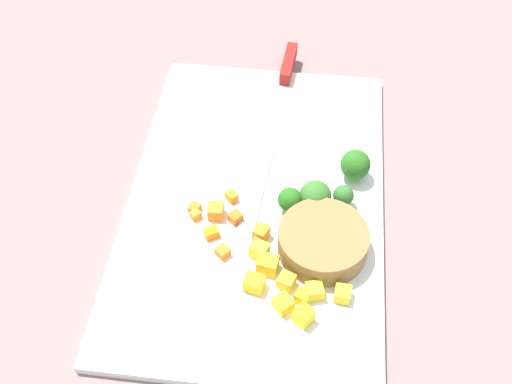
{
  "coord_description": "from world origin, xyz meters",
  "views": [
    {
      "loc": [
        -0.49,
        -0.06,
        0.61
      ],
      "look_at": [
        0.0,
        0.0,
        0.02
      ],
      "focal_mm": 43.99,
      "sensor_mm": 36.0,
      "label": 1
    }
  ],
  "objects": [
    {
      "name": "ground_plane",
      "position": [
        0.0,
        0.0,
        0.0
      ],
      "size": [
        4.0,
        4.0,
        0.0
      ],
      "primitive_type": "plane",
      "color": "gray"
    },
    {
      "name": "cutting_board",
      "position": [
        0.0,
        0.0,
        0.01
      ],
      "size": [
        0.49,
        0.31,
        0.01
      ],
      "primitive_type": "cube",
      "color": "white",
      "rests_on": "ground_plane"
    },
    {
      "name": "prep_bowl",
      "position": [
        -0.07,
        -0.09,
        0.03
      ],
      "size": [
        0.1,
        0.1,
        0.03
      ],
      "primitive_type": "cylinder",
      "color": "olive",
      "rests_on": "cutting_board"
    },
    {
      "name": "chef_knife",
      "position": [
        0.18,
        -0.01,
        0.02
      ],
      "size": [
        0.36,
        0.04,
        0.02
      ],
      "rotation": [
        0.0,
        0.0,
        3.07
      ],
      "color": "silver",
      "rests_on": "cutting_board"
    },
    {
      "name": "carrot_dice_0",
      "position": [
        -0.01,
        0.03,
        0.02
      ],
      "size": [
        0.02,
        0.02,
        0.01
      ],
      "primitive_type": "cube",
      "rotation": [
        0.0,
        0.0,
        2.32
      ],
      "color": "orange",
      "rests_on": "cutting_board"
    },
    {
      "name": "carrot_dice_1",
      "position": [
        -0.04,
        0.07,
        0.02
      ],
      "size": [
        0.02,
        0.02,
        0.01
      ],
      "primitive_type": "cube",
      "rotation": [
        0.0,
        0.0,
        2.36
      ],
      "color": "orange",
      "rests_on": "cutting_board"
    },
    {
      "name": "carrot_dice_2",
      "position": [
        -0.09,
        0.03,
        0.02
      ],
      "size": [
        0.02,
        0.02,
        0.01
      ],
      "primitive_type": "cube",
      "rotation": [
        0.0,
        0.0,
        0.89
      ],
      "color": "orange",
      "rests_on": "cutting_board"
    },
    {
      "name": "carrot_dice_3",
      "position": [
        -0.06,
        0.05,
        0.02
      ],
      "size": [
        0.02,
        0.02,
        0.01
      ],
      "primitive_type": "cube",
      "rotation": [
        0.0,
        0.0,
        2.12
      ],
      "color": "orange",
      "rests_on": "cutting_board"
    },
    {
      "name": "carrot_dice_4",
      "position": [
        -0.03,
        0.07,
        0.02
      ],
      "size": [
        0.02,
        0.02,
        0.01
      ],
      "primitive_type": "cube",
      "rotation": [
        0.0,
        0.0,
        1.2
      ],
      "color": "orange",
      "rests_on": "cutting_board"
    },
    {
      "name": "carrot_dice_5",
      "position": [
        -0.06,
        -0.01,
        0.02
      ],
      "size": [
        0.02,
        0.02,
        0.02
      ],
      "primitive_type": "cube",
      "rotation": [
        0.0,
        0.0,
        1.16
      ],
      "color": "orange",
      "rests_on": "cutting_board"
    },
    {
      "name": "carrot_dice_6",
      "position": [
        -0.04,
        0.02,
        0.02
      ],
      "size": [
        0.02,
        0.02,
        0.01
      ],
      "primitive_type": "cube",
      "rotation": [
        0.0,
        0.0,
        2.41
      ],
      "color": "orange",
      "rests_on": "cutting_board"
    },
    {
      "name": "carrot_dice_7",
      "position": [
        -0.03,
        0.04,
        0.02
      ],
      "size": [
        0.02,
        0.02,
        0.02
      ],
      "primitive_type": "cube",
      "rotation": [
        0.0,
        0.0,
        1.62
      ],
      "color": "orange",
      "rests_on": "cutting_board"
    },
    {
      "name": "pepper_dice_0",
      "position": [
        -0.13,
        -0.11,
        0.02
      ],
      "size": [
        0.02,
        0.02,
        0.02
      ],
      "primitive_type": "cube",
      "rotation": [
        0.0,
        0.0,
        3.04
      ],
      "color": "yellow",
      "rests_on": "cutting_board"
    },
    {
      "name": "pepper_dice_1",
      "position": [
        -0.15,
        -0.05,
        0.02
      ],
      "size": [
        0.03,
        0.03,
        0.02
      ],
      "primitive_type": "cube",
      "rotation": [
        0.0,
        0.0,
        2.3
      ],
      "color": "yellow",
      "rests_on": "cutting_board"
    },
    {
      "name": "pepper_dice_2",
      "position": [
        -0.13,
        -0.08,
        0.02
      ],
      "size": [
        0.02,
        0.02,
        0.02
      ],
      "primitive_type": "cube",
      "rotation": [
        0.0,
        0.0,
        1.85
      ],
      "color": "yellow",
      "rests_on": "cutting_board"
    },
    {
      "name": "pepper_dice_3",
      "position": [
        -0.1,
        -0.03,
        0.02
      ],
      "size": [
        0.02,
        0.03,
        0.02
      ],
      "primitive_type": "cube",
      "rotation": [
        0.0,
        0.0,
        2.99
      ],
      "color": "yellow",
      "rests_on": "cutting_board"
    },
    {
      "name": "pepper_dice_4",
      "position": [
        -0.12,
        -0.05,
        0.02
      ],
      "size": [
        0.02,
        0.02,
        0.02
      ],
      "primitive_type": "cube",
      "rotation": [
        0.0,
        0.0,
        1.18
      ],
      "color": "yellow",
      "rests_on": "cutting_board"
    },
    {
      "name": "pepper_dice_5",
      "position": [
        -0.13,
        -0.01,
        0.02
      ],
      "size": [
        0.02,
        0.02,
        0.02
      ],
      "primitive_type": "cube",
      "rotation": [
        0.0,
        0.0,
        2.93
      ],
      "color": "yellow",
      "rests_on": "cutting_board"
    },
    {
      "name": "pepper_dice_6",
      "position": [
        -0.14,
        -0.07,
        0.02
      ],
      "size": [
        0.02,
        0.02,
        0.01
      ],
      "primitive_type": "cube",
      "rotation": [
        0.0,
        0.0,
        1.2
      ],
      "color": "yellow",
      "rests_on": "cutting_board"
    },
    {
      "name": "pepper_dice_7",
      "position": [
        -0.09,
        -0.01,
        0.02
      ],
      "size": [
        0.02,
        0.02,
        0.02
      ],
      "primitive_type": "cube",
      "rotation": [
        0.0,
        0.0,
        2.78
      ],
      "color": "yellow",
      "rests_on": "cutting_board"
    },
    {
      "name": "pepper_dice_8",
      "position": [
        -0.16,
        -0.07,
        0.02
      ],
      "size": [
        0.03,
        0.03,
        0.02
      ],
      "primitive_type": "cube",
      "rotation": [
        0.0,
        0.0,
        0.93
      ],
      "color": "yellow",
      "rests_on": "cutting_board"
    },
    {
      "name": "broccoli_floret_0",
      "position": [
        -0.0,
        -0.11,
        0.03
      ],
      "size": [
        0.03,
        0.03,
        0.03
      ],
      "color": "#86AE64",
      "rests_on": "cutting_board"
    },
    {
      "name": "broccoli_floret_1",
      "position": [
        0.05,
        -0.12,
        0.03
      ],
      "size": [
        0.04,
        0.04,
        0.04
      ],
      "color": "#87BF5E",
      "rests_on": "cutting_board"
    },
    {
      "name": "broccoli_floret_2",
      "position": [
        -0.02,
        -0.04,
        0.03
      ],
      "size": [
        0.03,
        0.03,
        0.04
      ],
      "color": "#92B66B",
      "rests_on": "cutting_board"
    },
    {
      "name": "broccoli_floret_3",
      "position": [
        -0.01,
        -0.07,
        0.03
      ],
      "size": [
        0.04,
        0.04,
        0.04
      ],
      "color": "#95B156",
      "rests_on": "cutting_board"
    }
  ]
}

